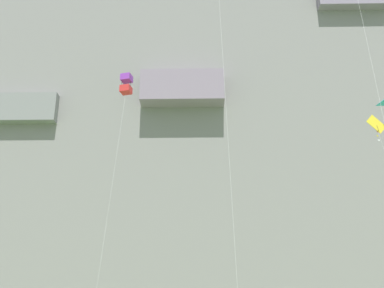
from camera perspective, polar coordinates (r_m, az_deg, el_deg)
cliff_face at (r=86.76m, az=-0.71°, el=5.30°), size 180.00×32.02×83.04m
kite_box_low_center at (r=49.71m, az=-7.88°, el=7.09°), size 1.61×6.02×27.42m
kite_diamond_far_left at (r=48.13m, az=21.37°, el=1.63°), size 2.52×4.07×22.07m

